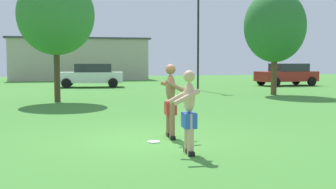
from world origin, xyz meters
TOP-DOWN VIEW (x-y plane):
  - ground_plane at (0.00, 0.00)m, footprint 80.00×80.00m
  - player_with_cap at (0.52, 0.18)m, footprint 0.61×0.66m
  - player_in_blue at (0.40, -1.64)m, footprint 0.58×0.68m
  - frisbee at (0.00, -0.27)m, footprint 0.30×0.30m
  - car_white_mid_lot at (0.25, 20.20)m, footprint 4.48×2.43m
  - car_red_far_end at (13.96, 18.52)m, footprint 4.47×2.41m
  - lamp_post at (6.28, 15.54)m, footprint 0.60×0.24m
  - outbuilding_behind_lot at (0.08, 32.59)m, footprint 12.76×5.83m
  - tree_left_field at (9.07, 11.25)m, footprint 3.22×3.22m
  - tree_right_field at (-2.02, 10.06)m, footprint 3.33×3.33m

SIDE VIEW (x-z plane):
  - ground_plane at x=0.00m, z-range 0.00..0.00m
  - frisbee at x=0.00m, z-range 0.00..0.03m
  - car_white_mid_lot at x=0.25m, z-range 0.03..1.61m
  - car_red_far_end at x=13.96m, z-range 0.03..1.61m
  - player_in_blue at x=0.40m, z-range 0.04..1.68m
  - player_with_cap at x=0.52m, z-range 0.09..1.84m
  - outbuilding_behind_lot at x=0.08m, z-range 0.01..3.86m
  - tree_left_field at x=9.07m, z-range 0.84..6.32m
  - lamp_post at x=6.28m, z-range 0.65..6.54m
  - tree_right_field at x=-2.02m, z-range 1.01..6.53m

